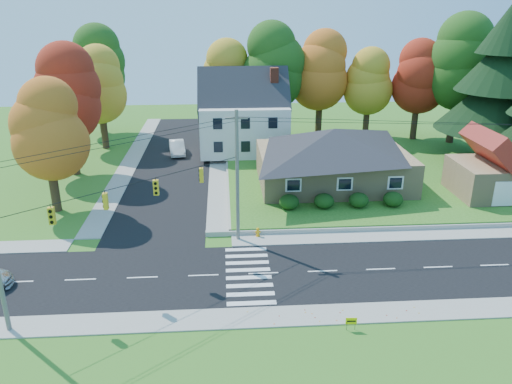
% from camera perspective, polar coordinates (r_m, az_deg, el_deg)
% --- Properties ---
extents(ground, '(120.00, 120.00, 0.00)m').
position_cam_1_polar(ground, '(33.76, 0.85, -9.29)').
color(ground, '#3D7923').
extents(road_main, '(90.00, 8.00, 0.02)m').
position_cam_1_polar(road_main, '(33.76, 0.85, -9.27)').
color(road_main, black).
rests_on(road_main, ground).
extents(road_cross, '(8.00, 44.00, 0.02)m').
position_cam_1_polar(road_cross, '(57.90, -9.23, 3.56)').
color(road_cross, black).
rests_on(road_cross, ground).
extents(sidewalk_north, '(90.00, 2.00, 0.08)m').
position_cam_1_polar(sidewalk_north, '(38.14, 0.22, -5.47)').
color(sidewalk_north, '#9C9A90').
rests_on(sidewalk_north, ground).
extents(sidewalk_south, '(90.00, 2.00, 0.08)m').
position_cam_1_polar(sidewalk_south, '(29.54, 1.67, -14.08)').
color(sidewalk_south, '#9C9A90').
rests_on(sidewalk_south, ground).
extents(lawn, '(30.00, 30.00, 0.50)m').
position_cam_1_polar(lawn, '(55.03, 12.63, 2.66)').
color(lawn, '#3D7923').
rests_on(lawn, ground).
extents(ranch_house, '(14.60, 10.60, 5.40)m').
position_cam_1_polar(ranch_house, '(48.28, 8.81, 4.13)').
color(ranch_house, tan).
rests_on(ranch_house, lawn).
extents(colonial_house, '(10.40, 8.40, 9.60)m').
position_cam_1_polar(colonial_house, '(58.47, -1.38, 8.63)').
color(colonial_house, silver).
rests_on(colonial_house, lawn).
extents(garage, '(7.30, 6.30, 4.60)m').
position_cam_1_polar(garage, '(49.87, 25.71, 2.30)').
color(garage, tan).
rests_on(garage, lawn).
extents(hedge_row, '(10.70, 1.70, 1.27)m').
position_cam_1_polar(hedge_row, '(43.16, 9.74, -0.96)').
color(hedge_row, '#163A10').
rests_on(hedge_row, lawn).
extents(traffic_infrastructure, '(38.10, 10.66, 10.00)m').
position_cam_1_polar(traffic_infrastructure, '(32.74, 0.44, -0.28)').
color(traffic_infrastructure, '#666059').
rests_on(traffic_infrastructure, ground).
extents(tree_lot_0, '(6.72, 6.72, 12.51)m').
position_cam_1_polar(tree_lot_0, '(63.69, -3.54, 13.00)').
color(tree_lot_0, '#3F2A19').
rests_on(tree_lot_0, lawn).
extents(tree_lot_1, '(7.84, 7.84, 14.60)m').
position_cam_1_polar(tree_lot_1, '(62.86, 2.08, 14.13)').
color(tree_lot_1, '#3F2A19').
rests_on(tree_lot_1, lawn).
extents(tree_lot_2, '(7.28, 7.28, 13.56)m').
position_cam_1_polar(tree_lot_2, '(64.82, 7.42, 13.59)').
color(tree_lot_2, '#3F2A19').
rests_on(tree_lot_2, lawn).
extents(tree_lot_3, '(6.16, 6.16, 11.47)m').
position_cam_1_polar(tree_lot_3, '(65.45, 12.81, 12.18)').
color(tree_lot_3, '#3F2A19').
rests_on(tree_lot_3, lawn).
extents(tree_lot_4, '(6.72, 6.72, 12.51)m').
position_cam_1_polar(tree_lot_4, '(66.39, 18.19, 12.36)').
color(tree_lot_4, '#3F2A19').
rests_on(tree_lot_4, lawn).
extents(tree_lot_5, '(8.40, 8.40, 15.64)m').
position_cam_1_polar(tree_lot_5, '(65.95, 22.34, 13.53)').
color(tree_lot_5, '#3F2A19').
rests_on(tree_lot_5, lawn).
extents(conifer_east_a, '(12.80, 12.80, 16.96)m').
position_cam_1_polar(conifer_east_a, '(59.48, 26.40, 11.44)').
color(conifer_east_a, '#3F2A19').
rests_on(conifer_east_a, lawn).
extents(tree_west_0, '(6.16, 6.16, 11.47)m').
position_cam_1_polar(tree_west_0, '(44.67, -22.93, 6.53)').
color(tree_west_0, '#3F2A19').
rests_on(tree_west_0, ground).
extents(tree_west_1, '(7.28, 7.28, 13.56)m').
position_cam_1_polar(tree_west_1, '(54.07, -20.91, 10.47)').
color(tree_west_1, '#3F2A19').
rests_on(tree_west_1, ground).
extents(tree_west_2, '(6.72, 6.72, 12.51)m').
position_cam_1_polar(tree_west_2, '(63.46, -17.47, 11.63)').
color(tree_west_2, '#3F2A19').
rests_on(tree_west_2, ground).
extents(tree_west_3, '(7.84, 7.84, 14.60)m').
position_cam_1_polar(tree_west_3, '(71.47, -17.78, 13.59)').
color(tree_west_3, '#3F2A19').
rests_on(tree_west_3, ground).
extents(white_car, '(2.35, 4.99, 1.58)m').
position_cam_1_polar(white_car, '(60.29, -9.01, 5.05)').
color(white_car, silver).
rests_on(white_car, road_cross).
extents(fire_hydrant, '(0.45, 0.35, 0.78)m').
position_cam_1_polar(fire_hydrant, '(38.50, 0.21, -4.65)').
color(fire_hydrant, orange).
rests_on(fire_hydrant, ground).
extents(yard_sign, '(0.63, 0.06, 0.78)m').
position_cam_1_polar(yard_sign, '(28.76, 10.83, -14.31)').
color(yard_sign, black).
rests_on(yard_sign, ground).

